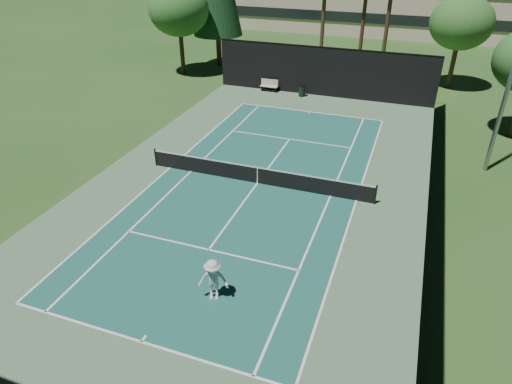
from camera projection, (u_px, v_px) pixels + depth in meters
The scene contains 15 objects.
ground at pixel (257, 183), 25.35m from camera, with size 160.00×160.00×0.00m, color #274C1C.
apron_slab at pixel (257, 183), 25.35m from camera, with size 18.00×32.00×0.01m, color #507351.
court_surface at pixel (257, 183), 25.34m from camera, with size 10.97×23.77×0.01m, color #1C594E.
court_lines at pixel (257, 183), 25.34m from camera, with size 11.07×23.87×0.01m.
tennis_net at pixel (257, 175), 25.07m from camera, with size 12.90×0.10×1.10m.
fence at pixel (258, 150), 24.38m from camera, with size 18.04×32.05×4.03m.
player at pixel (213, 280), 17.11m from camera, with size 1.17×0.67×1.81m, color silver.
tennis_ball_a at pixel (103, 334), 15.99m from camera, with size 0.06×0.06×0.06m, color #BDD430.
tennis_ball_b at pixel (265, 174), 26.26m from camera, with size 0.06×0.06×0.06m, color #C8DD32.
tennis_ball_c at pixel (265, 160), 27.77m from camera, with size 0.07×0.07×0.07m, color #DEF537.
tennis_ball_d at pixel (205, 130), 31.83m from camera, with size 0.07×0.07×0.07m, color #CADB31.
park_bench at pixel (269, 85), 39.08m from camera, with size 1.50×0.45×1.02m.
trash_bin at pixel (302, 91), 37.93m from camera, with size 0.56×0.56×0.95m.
decid_tree_a at pixel (462, 23), 37.52m from camera, with size 5.12×5.12×7.62m.
decid_tree_c at pixel (179, 10), 41.12m from camera, with size 5.44×5.44×8.09m.
Camera 1 is at (7.42, -20.81, 12.44)m, focal length 32.00 mm.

